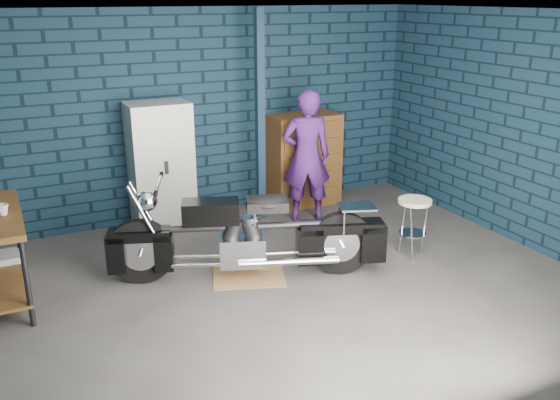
# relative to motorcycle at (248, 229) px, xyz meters

# --- Properties ---
(ground) EXTENTS (6.00, 6.00, 0.00)m
(ground) POSITION_rel_motorcycle_xyz_m (0.29, -0.41, -0.54)
(ground) COLOR #4D4A48
(ground) RESTS_ON ground
(room_walls) EXTENTS (6.02, 5.01, 2.71)m
(room_walls) POSITION_rel_motorcycle_xyz_m (0.29, 0.15, 1.36)
(room_walls) COLOR #102835
(room_walls) RESTS_ON ground
(support_post) EXTENTS (0.10, 0.10, 2.70)m
(support_post) POSITION_rel_motorcycle_xyz_m (0.84, 1.54, 0.81)
(support_post) COLOR #112436
(support_post) RESTS_ON ground
(drip_mat) EXTENTS (0.90, 0.79, 0.01)m
(drip_mat) POSITION_rel_motorcycle_xyz_m (-0.00, 0.00, -0.54)
(drip_mat) COLOR olive
(drip_mat) RESTS_ON ground
(motorcycle) EXTENTS (2.55, 1.48, 1.09)m
(motorcycle) POSITION_rel_motorcycle_xyz_m (0.00, 0.00, 0.00)
(motorcycle) COLOR black
(motorcycle) RESTS_ON ground
(person) EXTENTS (0.73, 0.60, 1.72)m
(person) POSITION_rel_motorcycle_xyz_m (1.36, 1.25, 0.32)
(person) COLOR #4C1D6C
(person) RESTS_ON ground
(locker) EXTENTS (0.75, 0.54, 1.61)m
(locker) POSITION_rel_motorcycle_xyz_m (-0.40, 1.82, 0.26)
(locker) COLOR beige
(locker) RESTS_ON ground
(tool_chest) EXTENTS (0.96, 0.54, 1.29)m
(tool_chest) POSITION_rel_motorcycle_xyz_m (1.63, 1.82, 0.10)
(tool_chest) COLOR brown
(tool_chest) RESTS_ON ground
(shop_stool) EXTENTS (0.45, 0.45, 0.68)m
(shop_stool) POSITION_rel_motorcycle_xyz_m (1.89, -0.31, -0.20)
(shop_stool) COLOR beige
(shop_stool) RESTS_ON ground
(cup_b) EXTENTS (0.13, 0.13, 0.10)m
(cup_b) POSITION_rel_motorcycle_xyz_m (-2.25, 0.48, 0.42)
(cup_b) COLOR beige
(cup_b) RESTS_ON workbench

